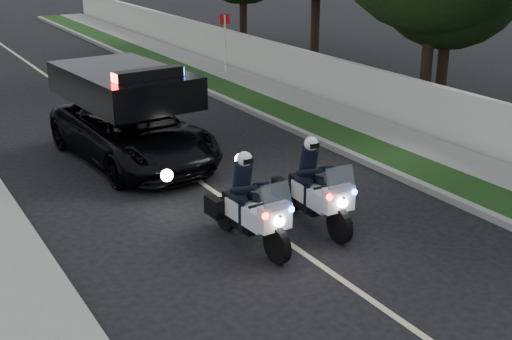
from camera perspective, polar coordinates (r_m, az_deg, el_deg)
The scene contains 13 objects.
curb_right at distance 19.57m, azimuth 3.85°, elevation 3.00°, with size 0.20×60.00×0.15m, color gray.
grass_verge at distance 19.95m, azimuth 5.52°, elevation 3.28°, with size 1.20×60.00×0.16m, color #193814.
sidewalk_right at distance 20.71m, azimuth 8.47°, elevation 3.76°, with size 1.40×60.00×0.16m, color gray.
property_wall at distance 21.16m, azimuth 10.70°, elevation 5.85°, with size 0.22×60.00×1.50m, color beige.
lane_marking at distance 17.73m, azimuth -7.25°, elevation 0.89°, with size 0.12×50.00×0.01m, color #BFB78C.
police_moto_left at distance 12.98m, azimuth -0.55°, elevation -6.09°, with size 0.73×2.08×1.77m, color silver, non-canonical shape.
police_moto_right at distance 13.82m, azimuth 4.68°, elevation -4.50°, with size 0.73×2.10×1.78m, color silver, non-canonical shape.
police_suv at distance 17.69m, azimuth -9.88°, elevation 0.70°, with size 2.55×5.51×2.68m, color black.
sign_post at distance 27.44m, azimuth -2.50°, elevation 7.63°, with size 0.39×0.39×2.47m, color #B10C23, non-canonical shape.
tree_right_b at distance 23.29m, azimuth 13.48°, elevation 4.98°, with size 6.55×6.55×10.92m, color #1E3B13, non-canonical shape.
tree_right_c at distance 24.13m, azimuth 14.74°, elevation 5.37°, with size 4.96×4.96×8.27m, color #193510, non-canonical shape.
tree_right_d at distance 29.35m, azimuth 4.76°, elevation 8.36°, with size 7.62×7.62×12.70m, color #204216, non-canonical shape.
tree_right_e at distance 34.84m, azimuth -1.03°, elevation 10.16°, with size 5.49×5.49×9.15m, color #183510, non-canonical shape.
Camera 1 is at (-6.41, -5.56, 5.58)m, focal length 48.97 mm.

